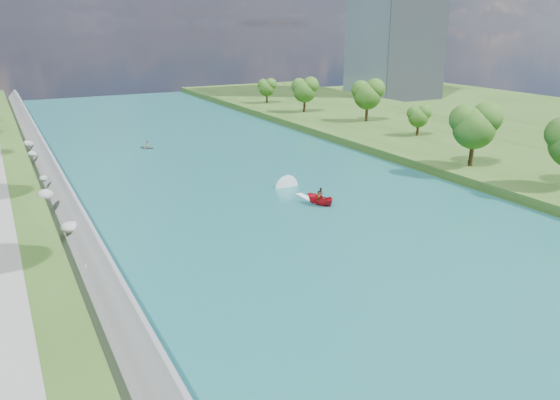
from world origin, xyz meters
TOP-DOWN VIEW (x-y plane):
  - ground at (0.00, 0.00)m, footprint 260.00×260.00m
  - river_water at (0.00, 20.00)m, footprint 55.00×240.00m
  - berm_east at (49.50, 20.00)m, footprint 44.00×240.00m
  - riprap_bank at (-25.88, 19.20)m, footprint 4.47×236.00m
  - trees_east at (36.45, 24.04)m, footprint 16.93×136.66m
  - motorboat at (4.55, 14.14)m, footprint 3.60×18.86m
  - raft at (-6.48, 55.95)m, footprint 3.35×3.49m

SIDE VIEW (x-z plane):
  - ground at x=0.00m, z-range 0.00..0.00m
  - river_water at x=0.00m, z-range 0.00..0.10m
  - raft at x=-6.48m, z-range -0.30..1.18m
  - motorboat at x=4.55m, z-range -0.29..1.78m
  - berm_east at x=49.50m, z-range 0.00..1.50m
  - riprap_bank at x=-25.88m, z-range -0.35..4.03m
  - trees_east at x=36.45m, z-range 1.00..12.47m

